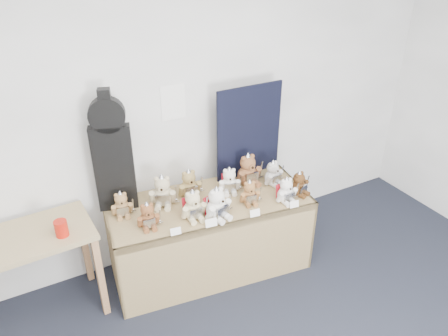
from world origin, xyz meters
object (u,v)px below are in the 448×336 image
teddy_front_left (193,206)px  teddy_back_right (248,171)px  red_cup (61,228)px  teddy_back_centre_left (189,185)px  display_table (212,221)px  teddy_back_end (273,174)px  teddy_front_end (299,184)px  teddy_back_far_left (122,205)px  teddy_back_centre_right (229,181)px  teddy_back_left (163,192)px  teddy_front_far_right (286,191)px  teddy_front_centre (217,204)px  teddy_front_far_left (148,216)px  guitar_case (112,153)px  teddy_front_right (250,193)px  side_table (27,251)px

teddy_front_left → teddy_back_right: 0.69m
red_cup → teddy_back_centre_left: 1.07m
display_table → teddy_back_end: bearing=12.2°
red_cup → teddy_front_end: 1.91m
teddy_back_far_left → display_table: bearing=-8.7°
teddy_front_end → teddy_back_centre_right: 0.59m
teddy_front_end → teddy_back_end: size_ratio=0.95×
teddy_back_left → teddy_back_right: bearing=21.6°
teddy_front_left → teddy_front_far_right: teddy_front_left is taller
teddy_back_centre_left → teddy_front_centre: bearing=-76.9°
teddy_front_far_left → teddy_front_left: 0.35m
guitar_case → teddy_front_right: 1.14m
display_table → teddy_back_end: size_ratio=7.05×
teddy_back_left → teddy_back_far_left: teddy_back_left is taller
teddy_front_left → teddy_back_end: bearing=12.0°
display_table → teddy_back_left: teddy_back_left is taller
display_table → teddy_back_far_left: (-0.68, 0.22, 0.24)m
teddy_front_far_right → teddy_back_right: 0.42m
teddy_front_centre → teddy_back_end: bearing=4.1°
side_table → teddy_back_centre_right: 1.65m
teddy_front_left → red_cup: bearing=174.7°
red_cup → teddy_back_left: bearing=10.2°
teddy_front_far_right → teddy_back_centre_right: teddy_back_centre_right is taller
teddy_back_centre_right → display_table: bearing=-131.4°
teddy_back_end → teddy_back_centre_right: bearing=156.5°
display_table → teddy_back_centre_left: 0.36m
teddy_front_far_right → teddy_back_end: (0.06, 0.28, 0.00)m
guitar_case → teddy_front_far_right: (1.24, -0.57, -0.39)m
teddy_back_end → teddy_back_far_left: bearing=159.2°
guitar_case → teddy_back_right: size_ratio=3.14×
teddy_front_centre → teddy_back_centre_left: teddy_front_centre is taller
red_cup → teddy_front_left: size_ratio=0.44×
teddy_front_far_left → teddy_front_left: bearing=-0.1°
teddy_front_centre → teddy_back_centre_right: (0.27, 0.29, -0.02)m
teddy_front_right → teddy_back_end: teddy_back_end is taller
teddy_back_centre_left → teddy_front_left: bearing=-105.2°
teddy_back_right → teddy_front_right: bearing=-120.6°
teddy_front_far_left → teddy_back_left: bearing=56.5°
side_table → guitar_case: bearing=10.2°
red_cup → teddy_front_far_right: bearing=-9.4°
side_table → teddy_front_left: bearing=-14.6°
display_table → teddy_front_centre: (-0.03, -0.16, 0.27)m
display_table → teddy_back_centre_right: 0.37m
teddy_front_left → teddy_back_centre_right: teddy_front_left is taller
teddy_front_centre → teddy_back_right: teddy_back_right is taller
teddy_front_far_right → teddy_back_left: teddy_back_left is taller
teddy_back_centre_left → teddy_back_right: bearing=-2.6°
teddy_back_centre_right → teddy_back_end: (0.40, -0.07, -0.00)m
teddy_back_centre_left → teddy_back_right: (0.54, -0.06, 0.02)m
side_table → teddy_back_end: (2.04, -0.12, 0.14)m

